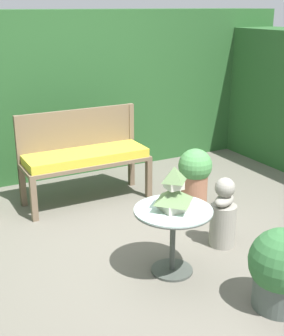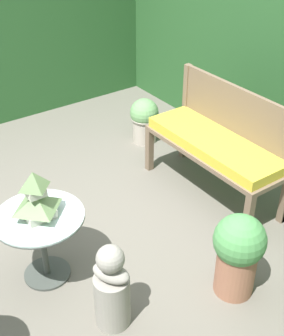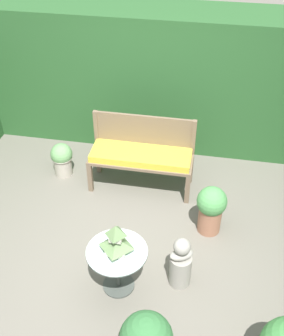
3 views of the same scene
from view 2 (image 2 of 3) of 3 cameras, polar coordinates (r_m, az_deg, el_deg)
ground at (r=3.72m, az=-4.79°, el=-9.86°), size 30.00×30.00×0.00m
garden_bench at (r=4.08m, az=8.78°, el=2.49°), size 1.35×0.49×0.57m
bench_backrest at (r=4.12m, az=11.34°, el=6.07°), size 1.35×0.06×0.98m
patio_table at (r=3.30m, az=-12.23°, el=-7.31°), size 0.62×0.62×0.55m
pagoda_birdhouse at (r=3.14m, az=-12.79°, el=-3.58°), size 0.26×0.26×0.35m
garden_bust at (r=3.03m, az=-3.70°, el=-14.58°), size 0.29×0.24×0.64m
potted_plant_patio_mid at (r=3.23m, az=11.63°, el=-9.96°), size 0.36×0.36×0.63m
potted_plant_table_far at (r=4.98m, az=0.28°, el=5.97°), size 0.30×0.30×0.49m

